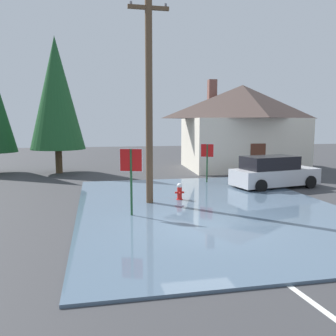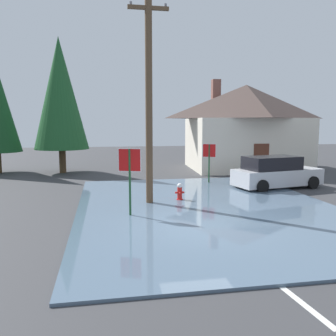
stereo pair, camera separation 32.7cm
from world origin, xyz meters
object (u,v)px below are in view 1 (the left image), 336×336
object	(u,v)px
fire_hydrant	(180,192)
parked_car	(273,173)
stop_sign_near	(131,168)
stop_sign_far	(207,155)
pine_tree_tall_left	(56,94)
utility_pole	(149,97)
house	(242,126)

from	to	relation	value
fire_hydrant	parked_car	size ratio (longest dim) A/B	0.16
stop_sign_near	parked_car	distance (m)	8.92
stop_sign_far	pine_tree_tall_left	size ratio (longest dim) A/B	0.25
stop_sign_near	pine_tree_tall_left	distance (m)	13.20
stop_sign_far	utility_pole	bearing A→B (deg)	-131.34
utility_pole	parked_car	bearing A→B (deg)	19.92
parked_car	fire_hydrant	bearing A→B (deg)	-158.62
house	pine_tree_tall_left	distance (m)	12.96
house	pine_tree_tall_left	world-z (taller)	pine_tree_tall_left
utility_pole	house	xyz separation A→B (m)	(8.28, 10.15, -1.21)
stop_sign_near	pine_tree_tall_left	world-z (taller)	pine_tree_tall_left
pine_tree_tall_left	house	bearing A→B (deg)	-0.83
stop_sign_near	utility_pole	xyz separation A→B (m)	(0.93, 1.89, 2.57)
fire_hydrant	pine_tree_tall_left	distance (m)	12.56
fire_hydrant	house	distance (m)	12.34
stop_sign_near	stop_sign_far	xyz separation A→B (m)	(4.78, 6.27, -0.20)
stop_sign_near	utility_pole	size ratio (longest dim) A/B	0.29
fire_hydrant	parked_car	world-z (taller)	parked_car
house	pine_tree_tall_left	xyz separation A→B (m)	(-12.79, 0.19, 2.09)
parked_car	house	bearing A→B (deg)	79.06
parked_car	stop_sign_far	bearing A→B (deg)	147.05
stop_sign_far	parked_car	xyz separation A→B (m)	(2.95, -1.91, -0.78)
stop_sign_near	fire_hydrant	bearing A→B (deg)	44.37
parked_car	stop_sign_near	bearing A→B (deg)	-150.59
stop_sign_near	utility_pole	distance (m)	3.32
stop_sign_near	parked_car	world-z (taller)	stop_sign_near
utility_pole	stop_sign_near	bearing A→B (deg)	-116.22
stop_sign_far	stop_sign_near	bearing A→B (deg)	-127.33
fire_hydrant	utility_pole	xyz separation A→B (m)	(-1.34, -0.33, 3.94)
utility_pole	parked_car	xyz separation A→B (m)	(6.79, 2.46, -3.55)
stop_sign_near	house	bearing A→B (deg)	52.59
house	fire_hydrant	bearing A→B (deg)	-125.24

